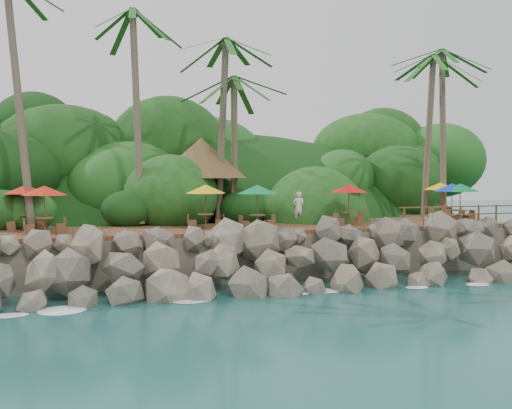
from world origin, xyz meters
name	(u,v)px	position (x,y,z in m)	size (l,w,h in m)	color
ground	(301,296)	(0.00, 0.00, 0.00)	(140.00, 140.00, 0.00)	#19514F
land_base	(210,233)	(0.00, 16.00, 1.05)	(32.00, 25.20, 2.10)	gray
jungle_hill	(188,237)	(0.00, 23.50, 0.00)	(44.80, 28.00, 15.40)	#143811
seawall	(284,261)	(0.00, 2.00, 1.15)	(29.00, 4.00, 2.30)	gray
terrace	(256,229)	(0.00, 6.00, 2.20)	(26.00, 5.00, 0.20)	brown
jungle_foliage	(214,250)	(0.00, 15.00, 0.00)	(44.00, 16.00, 12.00)	#143811
foam_line	(298,294)	(0.00, 0.30, 0.03)	(25.20, 0.80, 0.06)	white
palms	(260,36)	(1.07, 8.72, 12.34)	(29.70, 7.05, 13.37)	brown
palapa	(201,158)	(-1.88, 10.03, 5.79)	(5.15, 5.15, 4.60)	brown
dining_clusters	(298,191)	(2.17, 5.77, 4.05)	(24.54, 5.15, 2.11)	brown
railing	(461,213)	(10.27, 3.65, 2.91)	(7.20, 0.10, 1.00)	brown
waiter	(299,208)	(2.60, 6.80, 3.15)	(0.62, 0.41, 1.70)	white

